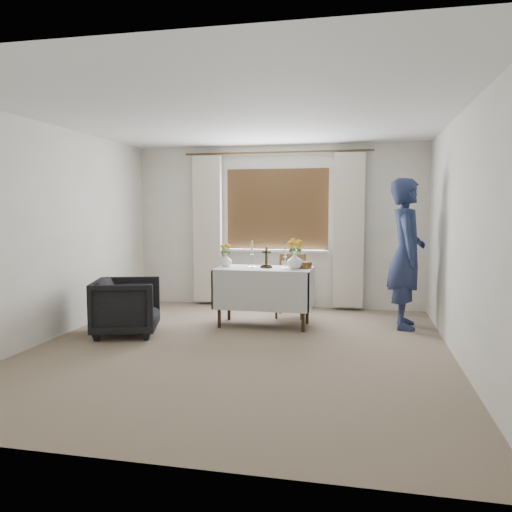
{
  "coord_description": "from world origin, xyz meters",
  "views": [
    {
      "loc": [
        1.28,
        -5.16,
        1.52
      ],
      "look_at": [
        -0.01,
        0.94,
        0.93
      ],
      "focal_mm": 35.0,
      "sensor_mm": 36.0,
      "label": 1
    }
  ],
  "objects_px": {
    "wooden_chair": "(291,286)",
    "armchair": "(127,307)",
    "altar_table": "(264,297)",
    "person": "(406,254)",
    "wooden_cross": "(266,257)",
    "flower_vase_right": "(295,261)",
    "flower_vase_left": "(226,260)"
  },
  "relations": [
    {
      "from": "armchair",
      "to": "flower_vase_left",
      "type": "relative_size",
      "value": 4.53
    },
    {
      "from": "wooden_cross",
      "to": "flower_vase_left",
      "type": "bearing_deg",
      "value": -160.31
    },
    {
      "from": "person",
      "to": "altar_table",
      "type": "bearing_deg",
      "value": 98.6
    },
    {
      "from": "armchair",
      "to": "flower_vase_right",
      "type": "height_order",
      "value": "flower_vase_right"
    },
    {
      "from": "flower_vase_right",
      "to": "armchair",
      "type": "bearing_deg",
      "value": -157.79
    },
    {
      "from": "altar_table",
      "to": "wooden_cross",
      "type": "height_order",
      "value": "wooden_cross"
    },
    {
      "from": "altar_table",
      "to": "armchair",
      "type": "distance_m",
      "value": 1.74
    },
    {
      "from": "altar_table",
      "to": "wooden_cross",
      "type": "xyz_separation_m",
      "value": [
        0.03,
        0.02,
        0.52
      ]
    },
    {
      "from": "wooden_chair",
      "to": "altar_table",
      "type": "bearing_deg",
      "value": -113.05
    },
    {
      "from": "wooden_chair",
      "to": "armchair",
      "type": "height_order",
      "value": "wooden_chair"
    },
    {
      "from": "altar_table",
      "to": "person",
      "type": "height_order",
      "value": "person"
    },
    {
      "from": "altar_table",
      "to": "flower_vase_right",
      "type": "xyz_separation_m",
      "value": [
        0.4,
        -0.01,
        0.49
      ]
    },
    {
      "from": "altar_table",
      "to": "wooden_cross",
      "type": "bearing_deg",
      "value": 32.49
    },
    {
      "from": "armchair",
      "to": "person",
      "type": "relative_size",
      "value": 0.4
    },
    {
      "from": "wooden_chair",
      "to": "person",
      "type": "height_order",
      "value": "person"
    },
    {
      "from": "person",
      "to": "flower_vase_left",
      "type": "height_order",
      "value": "person"
    },
    {
      "from": "wooden_chair",
      "to": "armchair",
      "type": "xyz_separation_m",
      "value": [
        -1.81,
        -1.42,
        -0.1
      ]
    },
    {
      "from": "person",
      "to": "flower_vase_right",
      "type": "xyz_separation_m",
      "value": [
        -1.39,
        -0.3,
        -0.09
      ]
    },
    {
      "from": "flower_vase_left",
      "to": "wooden_chair",
      "type": "bearing_deg",
      "value": 35.77
    },
    {
      "from": "wooden_chair",
      "to": "person",
      "type": "bearing_deg",
      "value": -12.1
    },
    {
      "from": "person",
      "to": "flower_vase_right",
      "type": "bearing_deg",
      "value": 101.61
    },
    {
      "from": "altar_table",
      "to": "person",
      "type": "distance_m",
      "value": 1.91
    },
    {
      "from": "wooden_chair",
      "to": "armchair",
      "type": "distance_m",
      "value": 2.3
    },
    {
      "from": "person",
      "to": "wooden_chair",
      "type": "bearing_deg",
      "value": 77.31
    },
    {
      "from": "armchair",
      "to": "person",
      "type": "height_order",
      "value": "person"
    },
    {
      "from": "armchair",
      "to": "flower_vase_right",
      "type": "distance_m",
      "value": 2.16
    },
    {
      "from": "wooden_cross",
      "to": "flower_vase_right",
      "type": "height_order",
      "value": "wooden_cross"
    },
    {
      "from": "armchair",
      "to": "wooden_chair",
      "type": "bearing_deg",
      "value": -68.51
    },
    {
      "from": "wooden_cross",
      "to": "flower_vase_left",
      "type": "xyz_separation_m",
      "value": [
        -0.56,
        0.03,
        -0.05
      ]
    },
    {
      "from": "wooden_chair",
      "to": "flower_vase_left",
      "type": "distance_m",
      "value": 1.06
    },
    {
      "from": "wooden_chair",
      "to": "flower_vase_left",
      "type": "relative_size",
      "value": 5.31
    },
    {
      "from": "person",
      "to": "flower_vase_right",
      "type": "distance_m",
      "value": 1.43
    }
  ]
}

